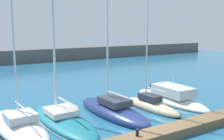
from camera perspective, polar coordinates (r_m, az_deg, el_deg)
ground_plane at (r=19.39m, az=5.52°, el=-12.48°), size 120.00×120.00×0.00m
dock_pier at (r=17.90m, az=9.46°, el=-13.43°), size 19.45×1.47×0.58m
breakwater_seawall at (r=57.28m, az=-20.89°, el=2.56°), size 108.00×2.37×2.68m
sailboat_white_nearest at (r=19.87m, az=-18.95°, el=-11.11°), size 3.21×8.69×18.95m
sailboat_teal_second at (r=20.85m, az=-10.32°, el=-10.06°), size 3.20×9.42×15.79m
sailboat_navy_third at (r=22.41m, az=0.15°, el=-8.30°), size 3.05×9.01×19.81m
sailboat_sand_fourth at (r=24.10m, az=8.31°, el=-7.43°), size 2.00×6.53×11.17m
motorboat_ivory_fifth at (r=26.94m, az=12.26°, el=-5.74°), size 2.96×9.53×3.17m
dock_bollard at (r=16.76m, az=5.37°, el=-13.03°), size 0.20×0.20×0.44m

